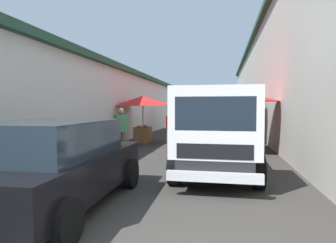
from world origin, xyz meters
The scene contains 13 objects.
ground centered at (13.50, 0.00, 0.00)m, with size 90.00×90.00×0.00m, color #33302D.
building_left_whitewash centered at (15.75, 6.81, 1.82)m, with size 49.80×7.50×3.61m.
building_right_concrete centered at (15.75, -6.81, 3.14)m, with size 49.80×7.50×6.27m.
fruit_stall_near_left centered at (11.31, 2.33, 1.80)m, with size 2.88×2.88×2.28m.
fruit_stall_near_right centered at (15.92, -1.31, 1.58)m, with size 2.38×2.38×2.10m.
fruit_stall_far_left centered at (17.13, 1.33, 1.62)m, with size 2.27×2.27×2.20m.
fruit_stall_far_right centered at (8.77, -2.07, 1.82)m, with size 2.59×2.59×2.31m.
fruit_stall_mid_lane centered at (11.68, -1.79, 1.92)m, with size 2.83×2.83×2.41m.
hatchback_car centered at (2.29, 1.31, 0.74)m, with size 3.94×1.99×1.45m.
delivery_truck centered at (4.74, -1.26, 1.04)m, with size 4.93×1.99×2.08m.
vendor_by_crates centered at (10.56, 0.91, 0.86)m, with size 0.55×0.38×1.52m.
vendor_in_shade centered at (7.49, 2.06, 0.95)m, with size 0.56×0.43×1.64m.
plastic_stool centered at (5.02, 2.54, 0.33)m, with size 0.30×0.30×0.43m.
Camera 1 is at (-2.14, -1.41, 1.68)m, focal length 31.50 mm.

